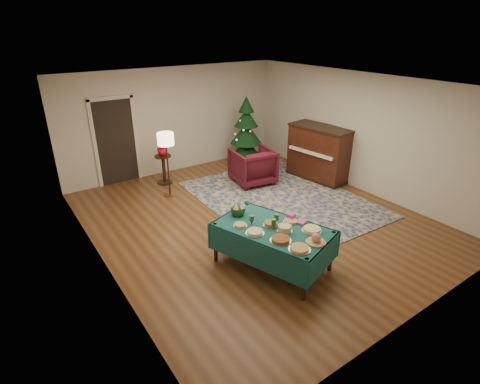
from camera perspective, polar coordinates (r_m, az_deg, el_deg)
room_shell at (r=7.18m, az=2.39°, el=5.45°), size 7.00×7.00×7.00m
doorway at (r=9.59m, az=-18.40°, el=7.52°), size 1.08×0.04×2.16m
rug at (r=8.59m, az=6.15°, el=-1.03°), size 3.34×4.31×0.02m
buffet_table at (r=6.05m, az=5.00°, el=-6.63°), size 1.60×2.08×0.71m
platter_0 at (r=5.47m, az=9.05°, el=-8.49°), size 0.32×0.32×0.04m
platter_1 at (r=5.66m, az=11.51°, el=-7.03°), size 0.30×0.30×0.15m
platter_2 at (r=5.95m, az=10.90°, el=-5.67°), size 0.31×0.31×0.06m
platter_3 at (r=5.64m, az=6.21°, el=-7.20°), size 0.33×0.33×0.05m
platter_4 at (r=5.88m, az=6.83°, el=-5.54°), size 0.25×0.25×0.10m
platter_5 at (r=6.16m, az=7.76°, el=-4.40°), size 0.26×0.26×0.04m
platter_6 at (r=5.79m, az=2.28°, el=-6.14°), size 0.29×0.29×0.05m
platter_7 at (r=6.02m, az=4.73°, el=-4.87°), size 0.25×0.25×0.07m
platter_8 at (r=5.99m, az=0.04°, el=-5.06°), size 0.22×0.22×0.04m
goblet_0 at (r=6.00m, az=1.78°, el=-4.25°), size 0.08×0.08×0.17m
goblet_1 at (r=6.06m, az=5.59°, el=-4.04°), size 0.08×0.08×0.17m
goblet_2 at (r=5.91m, az=5.17°, el=-4.82°), size 0.08×0.08×0.17m
napkin_stack at (r=6.15m, az=9.28°, el=-4.57°), size 0.18×0.18×0.04m
gift_box at (r=6.24m, az=7.78°, el=-3.70°), size 0.14×0.14×0.10m
centerpiece at (r=6.28m, az=-0.32°, el=-2.48°), size 0.26×0.26×0.29m
armchair at (r=9.26m, az=1.93°, el=4.21°), size 1.06×1.01×0.97m
floor_lamp at (r=8.42m, az=-11.23°, el=7.34°), size 0.36×0.36×1.50m
side_table at (r=9.47m, az=-11.51°, el=3.33°), size 0.41×0.41×0.73m
potted_plant at (r=9.30m, az=-11.77°, el=6.21°), size 0.26×0.46×0.26m
christmas_tree at (r=10.42m, az=0.95°, el=8.72°), size 1.30×1.30×1.92m
piano at (r=9.68m, az=11.92°, el=5.75°), size 0.93×1.65×1.36m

